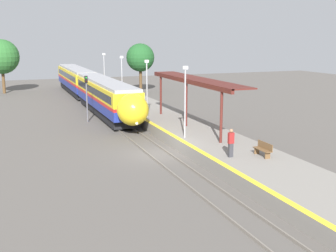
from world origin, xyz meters
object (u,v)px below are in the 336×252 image
object	(u,v)px
railway_signal	(87,94)
platform_bench	(263,149)
lamppost_near	(185,97)
person_waiting	(231,142)
lamppost_farthest	(104,71)
lamppost_mid	(147,85)
lamppost_far	(122,76)
train	(90,86)

from	to	relation	value
railway_signal	platform_bench	bearing A→B (deg)	-68.70
platform_bench	lamppost_near	bearing A→B (deg)	112.30
person_waiting	lamppost_farthest	distance (m)	32.60
platform_bench	lamppost_farthest	bearing A→B (deg)	94.53
lamppost_near	platform_bench	bearing A→B (deg)	-67.70
lamppost_near	lamppost_mid	xyz separation A→B (m)	(0.00, 8.90, 0.00)
lamppost_far	platform_bench	bearing A→B (deg)	-83.81
lamppost_near	lamppost_farthest	bearing A→B (deg)	90.00
lamppost_near	train	bearing A→B (deg)	95.61
platform_bench	lamppost_mid	distance (m)	15.73
train	platform_bench	bearing A→B (deg)	-80.75
platform_bench	railway_signal	distance (m)	20.75
person_waiting	railway_signal	xyz separation A→B (m)	(-5.49, 18.72, 0.96)
platform_bench	person_waiting	bearing A→B (deg)	164.37
train	lamppost_mid	bearing A→B (deg)	-81.22
train	lamppost_mid	world-z (taller)	lamppost_mid
lamppost_mid	lamppost_near	bearing A→B (deg)	-90.00
lamppost_mid	lamppost_far	xyz separation A→B (m)	(0.00, 8.90, 0.00)
person_waiting	lamppost_near	distance (m)	6.23
platform_bench	lamppost_farthest	xyz separation A→B (m)	(-2.62, 33.09, 2.58)
train	person_waiting	bearing A→B (deg)	-84.35
lamppost_mid	lamppost_farthest	world-z (taller)	same
platform_bench	lamppost_near	size ratio (longest dim) A/B	0.30
train	lamppost_far	xyz separation A→B (m)	(2.40, -6.64, 1.74)
person_waiting	lamppost_far	world-z (taller)	lamppost_far
railway_signal	lamppost_near	xyz separation A→B (m)	(4.89, -12.89, 1.14)
lamppost_mid	lamppost_farthest	distance (m)	17.80
lamppost_near	lamppost_farthest	distance (m)	26.70
person_waiting	train	bearing A→B (deg)	95.65
platform_bench	lamppost_mid	bearing A→B (deg)	99.73
train	railway_signal	size ratio (longest dim) A/B	8.95
person_waiting	lamppost_near	xyz separation A→B (m)	(-0.60, 5.83, 2.10)
lamppost_mid	lamppost_farthest	xyz separation A→B (m)	(0.00, 17.80, 0.00)
person_waiting	lamppost_mid	xyz separation A→B (m)	(-0.60, 14.73, 2.10)
lamppost_near	lamppost_mid	distance (m)	8.90
railway_signal	lamppost_near	distance (m)	13.83
railway_signal	lamppost_farthest	world-z (taller)	lamppost_farthest
lamppost_far	lamppost_farthest	bearing A→B (deg)	90.00
person_waiting	lamppost_far	distance (m)	23.73
person_waiting	lamppost_mid	bearing A→B (deg)	92.32
railway_signal	lamppost_mid	world-z (taller)	lamppost_mid
lamppost_far	lamppost_near	bearing A→B (deg)	-90.00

